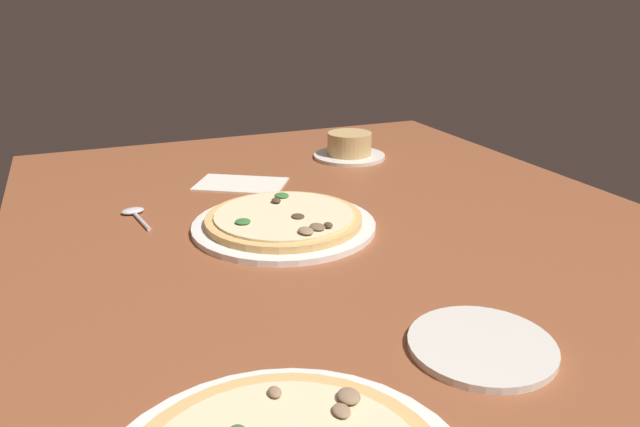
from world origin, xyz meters
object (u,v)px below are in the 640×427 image
side_plate (482,346)px  paper_menu (241,184)px  pizza_main (284,222)px  ramekin_on_saucer (349,147)px  spoon (135,214)px

side_plate → paper_menu: (-68.63, -8.55, -0.30)cm
pizza_main → ramekin_on_saucer: size_ratio=1.81×
paper_menu → spoon: size_ratio=1.54×
pizza_main → side_plate: (42.57, 8.31, -0.73)cm
pizza_main → side_plate: 43.38cm
side_plate → spoon: size_ratio=1.41×
ramekin_on_saucer → spoon: (21.17, -51.57, -2.09)cm
ramekin_on_saucer → paper_menu: size_ratio=0.95×
pizza_main → ramekin_on_saucer: 46.93cm
ramekin_on_saucer → paper_menu: (10.65, -29.45, -2.39)cm
ramekin_on_saucer → spoon: 55.78cm
pizza_main → paper_menu: pizza_main is taller
paper_menu → spoon: (10.52, -22.12, 0.30)cm
pizza_main → spoon: (-15.54, -22.37, -0.73)cm
paper_menu → pizza_main: bearing=32.3°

